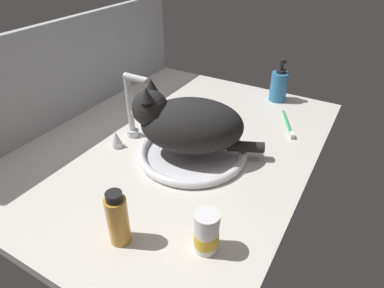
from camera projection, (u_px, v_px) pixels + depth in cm
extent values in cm
cube|color=silver|center=(177.00, 146.00, 106.76)|extent=(108.47, 81.96, 3.00)
cube|color=#B2B7BC|center=(73.00, 73.00, 115.29)|extent=(108.47, 2.40, 36.24)
torus|color=white|center=(192.00, 152.00, 99.40)|extent=(32.76, 32.76, 2.49)
cylinder|color=white|center=(192.00, 154.00, 99.92)|extent=(29.02, 29.02, 0.60)
cylinder|color=silver|center=(133.00, 132.00, 108.86)|extent=(4.00, 4.00, 2.30)
cylinder|color=silver|center=(130.00, 104.00, 103.16)|extent=(2.00, 2.00, 18.46)
sphere|color=silver|center=(126.00, 76.00, 98.10)|extent=(2.20, 2.20, 2.20)
cylinder|color=silver|center=(136.00, 78.00, 96.61)|extent=(2.00, 7.12, 2.00)
sphere|color=silver|center=(146.00, 81.00, 95.12)|extent=(2.10, 2.10, 2.10)
cylinder|color=silver|center=(117.00, 145.00, 103.43)|extent=(3.20, 3.20, 1.60)
cone|color=silver|center=(116.00, 137.00, 101.94)|extent=(2.88, 2.88, 3.83)
cylinder|color=silver|center=(147.00, 123.00, 114.68)|extent=(3.20, 3.20, 1.60)
cone|color=silver|center=(146.00, 116.00, 113.19)|extent=(2.88, 2.88, 3.83)
ellipsoid|color=black|center=(192.00, 125.00, 94.42)|extent=(28.84, 34.41, 15.67)
sphere|color=black|center=(150.00, 108.00, 92.69)|extent=(10.37, 10.37, 10.37)
cone|color=black|center=(146.00, 95.00, 87.04)|extent=(3.94, 3.94, 3.89)
cone|color=black|center=(151.00, 85.00, 92.22)|extent=(3.94, 3.94, 3.89)
ellipsoid|color=silver|center=(137.00, 111.00, 93.58)|extent=(5.25, 4.63, 3.32)
ellipsoid|color=silver|center=(156.00, 126.00, 95.71)|extent=(12.58, 11.67, 8.62)
cylinder|color=black|center=(246.00, 147.00, 96.54)|extent=(7.36, 11.14, 3.20)
cylinder|color=teal|center=(279.00, 87.00, 128.89)|extent=(6.53, 6.53, 11.29)
cylinder|color=black|center=(281.00, 71.00, 125.46)|extent=(3.59, 3.59, 1.20)
cylinder|color=black|center=(282.00, 66.00, 124.32)|extent=(1.31, 1.31, 2.94)
cylinder|color=black|center=(283.00, 61.00, 123.19)|extent=(2.94, 2.94, 1.20)
cylinder|color=white|center=(206.00, 236.00, 68.94)|extent=(5.17, 5.17, 7.91)
cylinder|color=gold|center=(206.00, 238.00, 69.28)|extent=(5.32, 5.32, 3.16)
cylinder|color=white|center=(207.00, 218.00, 66.16)|extent=(5.43, 5.43, 2.21)
cylinder|color=gold|center=(118.00, 221.00, 69.89)|extent=(4.64, 4.64, 11.72)
cylinder|color=black|center=(114.00, 197.00, 66.18)|extent=(3.48, 3.48, 1.80)
cylinder|color=#3FB266|center=(287.00, 122.00, 115.94)|extent=(14.97, 7.98, 1.00)
cube|color=white|center=(292.00, 135.00, 107.79)|extent=(2.86, 2.22, 1.20)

